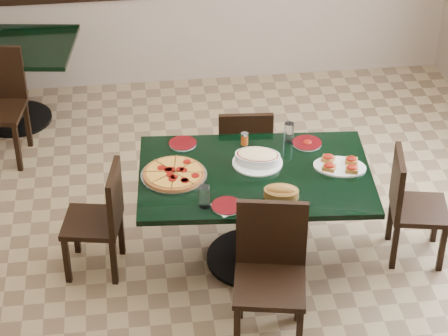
{
  "coord_description": "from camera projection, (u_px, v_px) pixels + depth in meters",
  "views": [
    {
      "loc": [
        -0.6,
        -4.79,
        4.02
      ],
      "look_at": [
        0.01,
        0.0,
        0.79
      ],
      "focal_mm": 70.0,
      "sensor_mm": 36.0,
      "label": 1
    }
  ],
  "objects": [
    {
      "name": "chair_far",
      "position": [
        244.0,
        151.0,
        6.57
      ],
      "size": [
        0.43,
        0.43,
        0.85
      ],
      "rotation": [
        0.0,
        0.0,
        3.07
      ],
      "color": "black",
      "rests_on": "floor"
    },
    {
      "name": "floor",
      "position": [
        223.0,
        259.0,
        6.25
      ],
      "size": [
        5.5,
        5.5,
        0.0
      ],
      "primitive_type": "plane",
      "color": "#8C7550",
      "rests_on": "ground"
    },
    {
      "name": "pepper_shaker",
      "position": [
        245.0,
        139.0,
        6.11
      ],
      "size": [
        0.05,
        0.05,
        0.09
      ],
      "color": "#C14E14",
      "rests_on": "main_table"
    },
    {
      "name": "side_plate_far_r",
      "position": [
        307.0,
        143.0,
        6.13
      ],
      "size": [
        0.2,
        0.2,
        0.03
      ],
      "rotation": [
        0.0,
        0.0,
        -0.22
      ],
      "color": "silver",
      "rests_on": "main_table"
    },
    {
      "name": "room_shell",
      "position": [
        320.0,
        4.0,
        7.13
      ],
      "size": [
        5.5,
        5.5,
        5.5
      ],
      "color": "silver",
      "rests_on": "floor"
    },
    {
      "name": "bread_basket",
      "position": [
        281.0,
        192.0,
        5.58
      ],
      "size": [
        0.25,
        0.2,
        0.1
      ],
      "rotation": [
        0.0,
        0.0,
        -0.23
      ],
      "color": "brown",
      "rests_on": "main_table"
    },
    {
      "name": "main_table",
      "position": [
        255.0,
        195.0,
        5.93
      ],
      "size": [
        1.63,
        1.12,
        0.75
      ],
      "rotation": [
        0.0,
        0.0,
        -0.08
      ],
      "color": "black",
      "rests_on": "floor"
    },
    {
      "name": "lasagna_casserole",
      "position": [
        258.0,
        158.0,
        5.9
      ],
      "size": [
        0.35,
        0.34,
        0.09
      ],
      "rotation": [
        0.0,
        0.0,
        -0.26
      ],
      "color": "silver",
      "rests_on": "main_table"
    },
    {
      "name": "water_glass_b",
      "position": [
        204.0,
        197.0,
        5.48
      ],
      "size": [
        0.07,
        0.07,
        0.15
      ],
      "primitive_type": "cylinder",
      "color": "white",
      "rests_on": "main_table"
    },
    {
      "name": "chair_near",
      "position": [
        270.0,
        266.0,
        5.37
      ],
      "size": [
        0.51,
        0.51,
        0.94
      ],
      "rotation": [
        0.0,
        0.0,
        -0.19
      ],
      "color": "black",
      "rests_on": "floor"
    },
    {
      "name": "back_table",
      "position": [
        9.0,
        68.0,
        7.58
      ],
      "size": [
        1.26,
        0.99,
        0.75
      ],
      "rotation": [
        0.0,
        0.0,
        -0.13
      ],
      "color": "black",
      "rests_on": "floor"
    },
    {
      "name": "napkin_setting",
      "position": [
        228.0,
        207.0,
        5.51
      ],
      "size": [
        0.21,
        0.21,
        0.01
      ],
      "rotation": [
        0.0,
        0.0,
        0.42
      ],
      "color": "white",
      "rests_on": "main_table"
    },
    {
      "name": "bruschetta_platter",
      "position": [
        340.0,
        165.0,
        5.87
      ],
      "size": [
        0.42,
        0.35,
        0.05
      ],
      "rotation": [
        0.0,
        0.0,
        -0.32
      ],
      "color": "silver",
      "rests_on": "main_table"
    },
    {
      "name": "water_glass_a",
      "position": [
        289.0,
        132.0,
        6.13
      ],
      "size": [
        0.07,
        0.07,
        0.14
      ],
      "primitive_type": "cylinder",
      "color": "white",
      "rests_on": "main_table"
    },
    {
      "name": "side_plate_far_l",
      "position": [
        183.0,
        144.0,
        6.12
      ],
      "size": [
        0.2,
        0.2,
        0.02
      ],
      "rotation": [
        0.0,
        0.0,
        -0.42
      ],
      "color": "silver",
      "rests_on": "main_table"
    },
    {
      "name": "side_plate_near",
      "position": [
        227.0,
        206.0,
        5.51
      ],
      "size": [
        0.2,
        0.2,
        0.02
      ],
      "rotation": [
        0.0,
        0.0,
        -0.14
      ],
      "color": "silver",
      "rests_on": "main_table"
    },
    {
      "name": "chair_right",
      "position": [
        409.0,
        202.0,
        6.05
      ],
      "size": [
        0.46,
        0.46,
        0.83
      ],
      "rotation": [
        0.0,
        0.0,
        1.37
      ],
      "color": "black",
      "rests_on": "floor"
    },
    {
      "name": "pepperoni_pizza",
      "position": [
        174.0,
        174.0,
        5.79
      ],
      "size": [
        0.44,
        0.44,
        0.04
      ],
      "rotation": [
        0.0,
        0.0,
        -0.16
      ],
      "color": "#ADADB3",
      "rests_on": "main_table"
    },
    {
      "name": "chair_left",
      "position": [
        102.0,
        216.0,
        5.93
      ],
      "size": [
        0.45,
        0.45,
        0.82
      ],
      "rotation": [
        0.0,
        0.0,
        -1.75
      ],
      "color": "black",
      "rests_on": "floor"
    }
  ]
}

